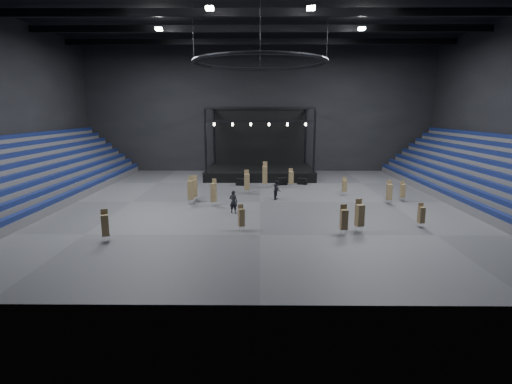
{
  "coord_description": "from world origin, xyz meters",
  "views": [
    {
      "loc": [
        -0.03,
        -37.67,
        8.59
      ],
      "look_at": [
        -0.35,
        -2.0,
        1.4
      ],
      "focal_mm": 28.0,
      "sensor_mm": 36.0,
      "label": 1
    }
  ],
  "objects_px": {
    "chair_stack_5": "(214,192)",
    "chair_stack_13": "(191,189)",
    "chair_stack_3": "(360,215)",
    "crew_member": "(277,190)",
    "man_center": "(233,202)",
    "chair_stack_4": "(265,175)",
    "chair_stack_6": "(344,185)",
    "flight_case_left": "(241,182)",
    "chair_stack_10": "(389,192)",
    "chair_stack_1": "(105,225)",
    "chair_stack_8": "(241,217)",
    "chair_stack_11": "(247,181)",
    "chair_stack_2": "(195,188)",
    "chair_stack_12": "(291,177)",
    "stage": "(260,165)",
    "chair_stack_0": "(344,219)",
    "chair_stack_9": "(421,215)",
    "flight_case_right": "(302,181)",
    "flight_case_mid": "(282,181)",
    "chair_stack_7": "(403,190)"
  },
  "relations": [
    {
      "from": "chair_stack_4",
      "to": "chair_stack_5",
      "type": "bearing_deg",
      "value": -113.81
    },
    {
      "from": "stage",
      "to": "chair_stack_11",
      "type": "height_order",
      "value": "stage"
    },
    {
      "from": "chair_stack_6",
      "to": "chair_stack_9",
      "type": "relative_size",
      "value": 1.02
    },
    {
      "from": "flight_case_left",
      "to": "chair_stack_0",
      "type": "xyz_separation_m",
      "value": [
        8.16,
        -19.3,
        0.75
      ]
    },
    {
      "from": "chair_stack_1",
      "to": "man_center",
      "type": "distance_m",
      "value": 11.19
    },
    {
      "from": "flight_case_right",
      "to": "crew_member",
      "type": "height_order",
      "value": "crew_member"
    },
    {
      "from": "chair_stack_2",
      "to": "chair_stack_8",
      "type": "height_order",
      "value": "chair_stack_2"
    },
    {
      "from": "stage",
      "to": "crew_member",
      "type": "height_order",
      "value": "stage"
    },
    {
      "from": "chair_stack_1",
      "to": "chair_stack_11",
      "type": "relative_size",
      "value": 0.86
    },
    {
      "from": "chair_stack_12",
      "to": "chair_stack_9",
      "type": "bearing_deg",
      "value": -71.48
    },
    {
      "from": "man_center",
      "to": "chair_stack_4",
      "type": "bearing_deg",
      "value": -84.94
    },
    {
      "from": "flight_case_left",
      "to": "chair_stack_10",
      "type": "distance_m",
      "value": 17.32
    },
    {
      "from": "chair_stack_4",
      "to": "crew_member",
      "type": "height_order",
      "value": "chair_stack_4"
    },
    {
      "from": "chair_stack_12",
      "to": "chair_stack_0",
      "type": "bearing_deg",
      "value": -92.06
    },
    {
      "from": "flight_case_left",
      "to": "chair_stack_2",
      "type": "height_order",
      "value": "chair_stack_2"
    },
    {
      "from": "chair_stack_3",
      "to": "chair_stack_7",
      "type": "relative_size",
      "value": 1.24
    },
    {
      "from": "chair_stack_13",
      "to": "man_center",
      "type": "height_order",
      "value": "chair_stack_13"
    },
    {
      "from": "man_center",
      "to": "flight_case_right",
      "type": "bearing_deg",
      "value": -99.4
    },
    {
      "from": "chair_stack_2",
      "to": "chair_stack_12",
      "type": "bearing_deg",
      "value": 37.4
    },
    {
      "from": "stage",
      "to": "crew_member",
      "type": "distance_m",
      "value": 15.12
    },
    {
      "from": "chair_stack_9",
      "to": "chair_stack_11",
      "type": "relative_size",
      "value": 0.73
    },
    {
      "from": "man_center",
      "to": "chair_stack_6",
      "type": "bearing_deg",
      "value": -126.51
    },
    {
      "from": "chair_stack_4",
      "to": "flight_case_left",
      "type": "bearing_deg",
      "value": 157.77
    },
    {
      "from": "chair_stack_0",
      "to": "chair_stack_12",
      "type": "relative_size",
      "value": 0.99
    },
    {
      "from": "chair_stack_6",
      "to": "chair_stack_13",
      "type": "relative_size",
      "value": 0.71
    },
    {
      "from": "chair_stack_3",
      "to": "crew_member",
      "type": "bearing_deg",
      "value": 98.06
    },
    {
      "from": "chair_stack_3",
      "to": "chair_stack_9",
      "type": "height_order",
      "value": "chair_stack_3"
    },
    {
      "from": "chair_stack_4",
      "to": "chair_stack_10",
      "type": "xyz_separation_m",
      "value": [
        11.7,
        -8.05,
        -0.35
      ]
    },
    {
      "from": "chair_stack_0",
      "to": "chair_stack_6",
      "type": "height_order",
      "value": "chair_stack_0"
    },
    {
      "from": "flight_case_left",
      "to": "flight_case_mid",
      "type": "xyz_separation_m",
      "value": [
        4.81,
        0.32,
        0.02
      ]
    },
    {
      "from": "flight_case_right",
      "to": "crew_member",
      "type": "relative_size",
      "value": 0.59
    },
    {
      "from": "chair_stack_2",
      "to": "chair_stack_0",
      "type": "bearing_deg",
      "value": -39.36
    },
    {
      "from": "chair_stack_9",
      "to": "crew_member",
      "type": "distance_m",
      "value": 14.23
    },
    {
      "from": "chair_stack_8",
      "to": "chair_stack_11",
      "type": "height_order",
      "value": "chair_stack_11"
    },
    {
      "from": "chair_stack_10",
      "to": "chair_stack_1",
      "type": "bearing_deg",
      "value": -150.29
    },
    {
      "from": "chair_stack_4",
      "to": "chair_stack_5",
      "type": "distance_m",
      "value": 10.28
    },
    {
      "from": "flight_case_right",
      "to": "crew_member",
      "type": "xyz_separation_m",
      "value": [
        -3.39,
        -8.39,
        0.59
      ]
    },
    {
      "from": "chair_stack_2",
      "to": "chair_stack_7",
      "type": "xyz_separation_m",
      "value": [
        20.4,
        -0.03,
        -0.24
      ]
    },
    {
      "from": "chair_stack_0",
      "to": "chair_stack_11",
      "type": "relative_size",
      "value": 0.85
    },
    {
      "from": "chair_stack_12",
      "to": "chair_stack_1",
      "type": "bearing_deg",
      "value": -134.84
    },
    {
      "from": "chair_stack_7",
      "to": "chair_stack_10",
      "type": "bearing_deg",
      "value": -149.96
    },
    {
      "from": "chair_stack_9",
      "to": "man_center",
      "type": "relative_size",
      "value": 0.93
    },
    {
      "from": "stage",
      "to": "chair_stack_0",
      "type": "height_order",
      "value": "stage"
    },
    {
      "from": "chair_stack_2",
      "to": "chair_stack_1",
      "type": "bearing_deg",
      "value": -104.67
    },
    {
      "from": "flight_case_right",
      "to": "chair_stack_4",
      "type": "xyz_separation_m",
      "value": [
        -4.54,
        -2.07,
        1.14
      ]
    },
    {
      "from": "chair_stack_5",
      "to": "chair_stack_13",
      "type": "relative_size",
      "value": 0.95
    },
    {
      "from": "flight_case_left",
      "to": "crew_member",
      "type": "distance_m",
      "value": 8.69
    },
    {
      "from": "chair_stack_8",
      "to": "chair_stack_0",
      "type": "bearing_deg",
      "value": -26.65
    },
    {
      "from": "flight_case_mid",
      "to": "chair_stack_0",
      "type": "distance_m",
      "value": 19.92
    },
    {
      "from": "chair_stack_5",
      "to": "flight_case_mid",
      "type": "bearing_deg",
      "value": 80.29
    }
  ]
}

